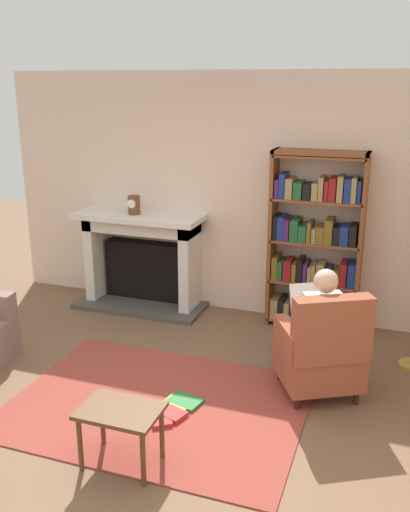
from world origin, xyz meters
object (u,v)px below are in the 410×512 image
Objects in this scene: mantel_clock at (134,205)px; side_table at (121,418)px; seated_reader at (318,324)px; armchair_reading at (322,351)px; bookshelf at (315,244)px; fireplace at (143,257)px.

mantel_clock is 3.05m from side_table.
armchair_reading is at bearing 90.00° from seated_reader.
fireplace is at bearing -179.05° from bookshelf.
bookshelf is at bearing 72.84° from side_table.
side_table is at bearing -66.17° from mantel_clock.
fireplace reaches higher than armchair_reading.
fireplace is 0.65m from mantel_clock.
side_table is (-1.12, -1.47, -0.25)m from seated_reader.
side_table is (-1.17, -1.37, -0.05)m from armchair_reading.
seated_reader is (2.26, -1.30, 0.03)m from fireplace.
bookshelf reaches higher than fireplace.
bookshelf reaches higher than seated_reader.
seated_reader is at bearing 52.80° from side_table.
bookshelf is (2.05, 0.14, -0.31)m from mantel_clock.
fireplace is at bearing 112.29° from side_table.
seated_reader reaches higher than armchair_reading.
bookshelf is at bearing -106.82° from armchair_reading.
fireplace is 1.57× the size of armchair_reading.
fireplace is 2.60m from seated_reader.
bookshelf is 1.56m from armchair_reading.
seated_reader is at bearing -29.98° from fireplace.
seated_reader is at bearing -90.00° from armchair_reading.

